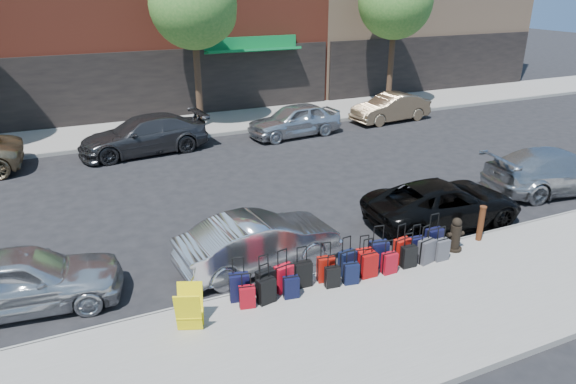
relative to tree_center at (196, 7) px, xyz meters
name	(u,v)px	position (x,y,z in m)	size (l,w,h in m)	color
ground	(267,205)	(-0.64, -9.50, -5.41)	(120.00, 120.00, 0.00)	black
sidewalk_near	(386,318)	(-0.64, -16.00, -5.34)	(60.00, 4.00, 0.15)	gray
sidewalk_far	(188,126)	(-0.64, 0.50, -5.34)	(60.00, 4.00, 0.15)	gray
curb_near	(337,271)	(-0.64, -13.98, -5.34)	(60.00, 0.08, 0.15)	gray
curb_far	(199,137)	(-0.64, -1.52, -5.34)	(60.00, 0.08, 0.15)	gray
tree_center	(196,7)	(0.00, 0.00, 0.00)	(3.80, 3.80, 7.27)	black
tree_right	(398,3)	(10.50, 0.00, 0.00)	(3.80, 3.80, 7.27)	black
suitcase_front_0	(239,287)	(-3.18, -14.25, -4.95)	(0.45, 0.30, 1.00)	black
suitcase_front_1	(265,283)	(-2.61, -14.32, -4.96)	(0.43, 0.28, 0.96)	black
suitcase_front_2	(284,278)	(-2.17, -14.32, -4.95)	(0.45, 0.30, 0.99)	#B40B1B
suitcase_front_3	(303,274)	(-1.72, -14.32, -4.96)	(0.41, 0.24, 0.96)	black
suitcase_front_4	(326,269)	(-1.14, -14.34, -4.96)	(0.43, 0.28, 0.95)	maroon
suitcase_front_5	(347,263)	(-0.57, -14.30, -4.96)	(0.42, 0.26, 0.95)	black
suitcase_front_6	(364,260)	(-0.14, -14.35, -4.97)	(0.40, 0.26, 0.92)	#B50E0B
suitcase_front_7	(378,254)	(0.28, -14.29, -4.93)	(0.47, 0.30, 1.05)	black
suitcase_front_8	(402,251)	(0.91, -14.35, -4.95)	(0.44, 0.28, 0.99)	#A2100A
suitcase_front_9	(416,247)	(1.39, -14.29, -4.99)	(0.37, 0.22, 0.86)	black
suitcase_front_10	(434,241)	(1.92, -14.29, -4.93)	(0.43, 0.24, 1.05)	black
suitcase_back_0	(247,297)	(-3.12, -14.57, -5.02)	(0.36, 0.25, 0.78)	maroon
suitcase_back_1	(266,291)	(-2.69, -14.57, -4.98)	(0.41, 0.28, 0.90)	black
suitcase_back_2	(291,287)	(-2.14, -14.62, -5.01)	(0.36, 0.24, 0.79)	black
suitcase_back_4	(332,277)	(-1.13, -14.61, -5.02)	(0.35, 0.23, 0.78)	black
suitcase_back_5	(351,273)	(-0.69, -14.66, -5.01)	(0.36, 0.25, 0.80)	black
suitcase_back_6	(368,265)	(-0.17, -14.57, -4.97)	(0.40, 0.24, 0.94)	#8E0909
suitcase_back_7	(389,263)	(0.35, -14.64, -5.00)	(0.35, 0.20, 0.83)	maroon
suitcase_back_8	(408,256)	(0.93, -14.59, -4.99)	(0.37, 0.23, 0.86)	black
suitcase_back_9	(426,251)	(1.44, -14.60, -4.96)	(0.44, 0.31, 0.96)	#3D3D42
suitcase_back_10	(441,250)	(1.86, -14.64, -4.99)	(0.36, 0.21, 0.87)	#414247
fire_hydrant	(455,235)	(2.50, -14.38, -4.86)	(0.45, 0.40, 0.88)	black
bollard	(481,223)	(3.46, -14.23, -4.77)	(0.18, 0.18, 0.96)	#38190C
display_rack	(189,309)	(-4.37, -14.77, -4.82)	(0.66, 0.69, 0.89)	yellow
car_near_0	(21,279)	(-7.36, -12.45, -4.72)	(1.63, 4.05, 1.38)	silver
car_near_1	(259,242)	(-2.18, -12.86, -4.76)	(1.39, 3.99, 1.31)	silver
car_near_2	(443,203)	(3.44, -12.80, -4.78)	(2.10, 4.55, 1.27)	black
car_near_3	(557,170)	(8.48, -12.32, -4.70)	(2.00, 4.92, 1.43)	#B1B3B8
car_far_1	(144,135)	(-3.17, -2.60, -4.67)	(2.07, 5.09, 1.48)	#37383A
car_far_2	(295,120)	(3.39, -2.85, -4.69)	(1.71, 4.24, 1.45)	silver
car_far_3	(390,108)	(8.82, -2.42, -4.74)	(1.42, 4.08, 1.34)	#987E5D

